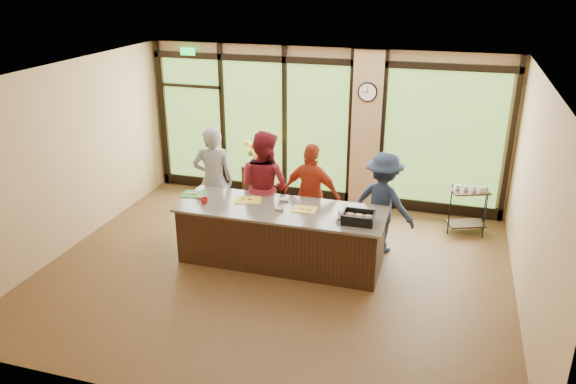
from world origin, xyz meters
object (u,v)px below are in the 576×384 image
Objects in this scene: roasting_pan at (358,220)px; cook_left at (214,180)px; island_base at (281,236)px; cook_right at (383,203)px; bar_cart at (468,205)px; flower_stand at (258,187)px.

cook_left is at bearing 158.82° from roasting_pan.
island_base is 1.85× the size of cook_right.
island_base is 1.73m from cook_right.
roasting_pan reaches higher than bar_cart.
cook_right reaches higher than island_base.
cook_left is 2.90m from cook_right.
cook_left is 1.13× the size of cook_right.
cook_left is 1.32m from flower_stand.
flower_stand is 3.85m from bar_cart.
cook_right is 1.93× the size of flower_stand.
cook_left is 2.19× the size of flower_stand.
roasting_pan is at bearing 98.63° from cook_right.
roasting_pan reaches higher than island_base.
cook_right is at bearing -161.71° from bar_cart.
cook_right is 3.69× the size of roasting_pan.
flower_stand is at bearing -125.46° from cook_left.
island_base reaches higher than bar_cart.
roasting_pan is at bearing -7.84° from island_base.
cook_right is 1.93× the size of bar_cart.
cook_right is at bearing 164.74° from cook_left.
cook_left is 4.17× the size of roasting_pan.
cook_right is 2.76m from flower_stand.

